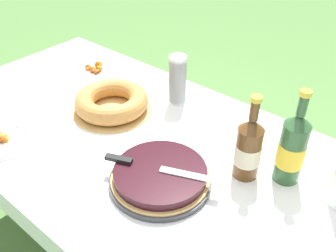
{
  "coord_description": "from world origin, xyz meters",
  "views": [
    {
      "loc": [
        0.78,
        -0.76,
        1.58
      ],
      "look_at": [
        0.07,
        0.07,
        0.79
      ],
      "focal_mm": 40.0,
      "sensor_mm": 36.0,
      "label": 1
    }
  ],
  "objects_px": {
    "snack_plate_near": "(4,142)",
    "snack_plate_left": "(93,72)",
    "bundt_cake": "(112,102)",
    "cider_bottle_amber": "(248,148)",
    "cup_stack": "(178,80)",
    "cider_bottle_green": "(292,148)",
    "serving_knife": "(151,166)",
    "berry_tart": "(160,177)"
  },
  "relations": [
    {
      "from": "bundt_cake",
      "to": "cider_bottle_amber",
      "type": "bearing_deg",
      "value": 1.88
    },
    {
      "from": "serving_knife",
      "to": "snack_plate_near",
      "type": "height_order",
      "value": "serving_knife"
    },
    {
      "from": "berry_tart",
      "to": "cup_stack",
      "type": "relative_size",
      "value": 1.52
    },
    {
      "from": "cider_bottle_amber",
      "to": "snack_plate_left",
      "type": "height_order",
      "value": "cider_bottle_amber"
    },
    {
      "from": "cider_bottle_amber",
      "to": "snack_plate_left",
      "type": "distance_m",
      "value": 0.94
    },
    {
      "from": "serving_knife",
      "to": "snack_plate_left",
      "type": "distance_m",
      "value": 0.8
    },
    {
      "from": "bundt_cake",
      "to": "cider_bottle_green",
      "type": "bearing_deg",
      "value": 7.11
    },
    {
      "from": "snack_plate_near",
      "to": "snack_plate_left",
      "type": "relative_size",
      "value": 0.83
    },
    {
      "from": "berry_tart",
      "to": "snack_plate_left",
      "type": "distance_m",
      "value": 0.82
    },
    {
      "from": "cup_stack",
      "to": "snack_plate_near",
      "type": "xyz_separation_m",
      "value": [
        -0.3,
        -0.63,
        -0.09
      ]
    },
    {
      "from": "cider_bottle_green",
      "to": "snack_plate_left",
      "type": "bearing_deg",
      "value": 176.34
    },
    {
      "from": "serving_knife",
      "to": "bundt_cake",
      "type": "bearing_deg",
      "value": 130.48
    },
    {
      "from": "cup_stack",
      "to": "snack_plate_left",
      "type": "distance_m",
      "value": 0.49
    },
    {
      "from": "cider_bottle_amber",
      "to": "snack_plate_near",
      "type": "height_order",
      "value": "cider_bottle_amber"
    },
    {
      "from": "bundt_cake",
      "to": "snack_plate_near",
      "type": "height_order",
      "value": "bundt_cake"
    },
    {
      "from": "serving_knife",
      "to": "snack_plate_near",
      "type": "xyz_separation_m",
      "value": [
        -0.54,
        -0.21,
        -0.05
      ]
    },
    {
      "from": "serving_knife",
      "to": "snack_plate_left",
      "type": "xyz_separation_m",
      "value": [
        -0.71,
        0.36,
        -0.05
      ]
    },
    {
      "from": "cup_stack",
      "to": "snack_plate_left",
      "type": "bearing_deg",
      "value": -172.29
    },
    {
      "from": "cup_stack",
      "to": "cider_bottle_green",
      "type": "distance_m",
      "value": 0.57
    },
    {
      "from": "cup_stack",
      "to": "cider_bottle_amber",
      "type": "xyz_separation_m",
      "value": [
        0.45,
        -0.2,
        0.0
      ]
    },
    {
      "from": "cider_bottle_green",
      "to": "bundt_cake",
      "type": "bearing_deg",
      "value": -172.89
    },
    {
      "from": "cup_stack",
      "to": "snack_plate_near",
      "type": "distance_m",
      "value": 0.7
    },
    {
      "from": "cup_stack",
      "to": "snack_plate_near",
      "type": "bearing_deg",
      "value": -115.34
    },
    {
      "from": "snack_plate_near",
      "to": "cider_bottle_green",
      "type": "bearing_deg",
      "value": 30.23
    },
    {
      "from": "serving_knife",
      "to": "cider_bottle_amber",
      "type": "distance_m",
      "value": 0.31
    },
    {
      "from": "serving_knife",
      "to": "snack_plate_near",
      "type": "distance_m",
      "value": 0.58
    },
    {
      "from": "berry_tart",
      "to": "bundt_cake",
      "type": "distance_m",
      "value": 0.47
    },
    {
      "from": "bundt_cake",
      "to": "snack_plate_left",
      "type": "relative_size",
      "value": 1.39
    },
    {
      "from": "serving_knife",
      "to": "cup_stack",
      "type": "bearing_deg",
      "value": 96.59
    },
    {
      "from": "berry_tart",
      "to": "bundt_cake",
      "type": "xyz_separation_m",
      "value": [
        -0.43,
        0.19,
        0.01
      ]
    },
    {
      "from": "berry_tart",
      "to": "cider_bottle_amber",
      "type": "height_order",
      "value": "cider_bottle_amber"
    },
    {
      "from": "berry_tart",
      "to": "serving_knife",
      "type": "distance_m",
      "value": 0.05
    },
    {
      "from": "serving_knife",
      "to": "cup_stack",
      "type": "height_order",
      "value": "cup_stack"
    },
    {
      "from": "serving_knife",
      "to": "snack_plate_left",
      "type": "bearing_deg",
      "value": 130.34
    },
    {
      "from": "snack_plate_near",
      "to": "cup_stack",
      "type": "bearing_deg",
      "value": 64.66
    },
    {
      "from": "cider_bottle_amber",
      "to": "snack_plate_left",
      "type": "xyz_separation_m",
      "value": [
        -0.92,
        0.14,
        -0.1
      ]
    },
    {
      "from": "bundt_cake",
      "to": "cup_stack",
      "type": "height_order",
      "value": "cup_stack"
    },
    {
      "from": "cup_stack",
      "to": "snack_plate_left",
      "type": "relative_size",
      "value": 0.91
    },
    {
      "from": "cup_stack",
      "to": "bundt_cake",
      "type": "bearing_deg",
      "value": -126.86
    },
    {
      "from": "snack_plate_left",
      "to": "snack_plate_near",
      "type": "bearing_deg",
      "value": -72.86
    },
    {
      "from": "berry_tart",
      "to": "snack_plate_left",
      "type": "xyz_separation_m",
      "value": [
        -0.74,
        0.35,
        -0.02
      ]
    },
    {
      "from": "snack_plate_left",
      "to": "bundt_cake",
      "type": "bearing_deg",
      "value": -26.97
    }
  ]
}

